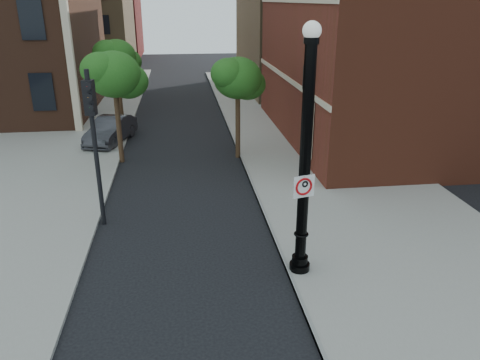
{
  "coord_description": "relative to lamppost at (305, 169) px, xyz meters",
  "views": [
    {
      "loc": [
        -0.88,
        -11.47,
        7.55
      ],
      "look_at": [
        0.86,
        2.0,
        2.28
      ],
      "focal_mm": 35.0,
      "sensor_mm": 36.0,
      "label": 1
    }
  ],
  "objects": [
    {
      "name": "street_tree_c",
      "position": [
        -0.43,
        11.0,
        0.68
      ],
      "size": [
        2.78,
        2.51,
        5.0
      ],
      "color": "black",
      "rests_on": "ground"
    },
    {
      "name": "lamppost",
      "position": [
        0.0,
        0.0,
        0.0
      ],
      "size": [
        0.6,
        0.6,
        7.07
      ],
      "color": "black",
      "rests_on": "ground"
    },
    {
      "name": "traffic_signal_left",
      "position": [
        -6.17,
        4.01,
        0.42
      ],
      "size": [
        0.39,
        0.47,
        5.47
      ],
      "rotation": [
        0.0,
        0.0,
        -0.15
      ],
      "color": "black",
      "rests_on": "ground"
    },
    {
      "name": "street_tree_b",
      "position": [
        -7.06,
        19.32,
        0.87
      ],
      "size": [
        2.91,
        2.63,
        5.24
      ],
      "color": "black",
      "rests_on": "ground"
    },
    {
      "name": "street_tree_a",
      "position": [
        -6.22,
        11.01,
        0.96
      ],
      "size": [
        2.97,
        2.69,
        5.36
      ],
      "color": "black",
      "rests_on": "ground"
    },
    {
      "name": "utility_pole",
      "position": [
        2.42,
        8.59,
        -0.87
      ],
      "size": [
        0.1,
        0.1,
        4.79
      ],
      "primitive_type": "cylinder",
      "color": "#999999",
      "rests_on": "ground"
    },
    {
      "name": "sidewalk_left",
      "position": [
        -11.38,
        17.91,
        -3.2
      ],
      "size": [
        10.0,
        50.0,
        0.12
      ],
      "primitive_type": "cube",
      "color": "gray",
      "rests_on": "ground"
    },
    {
      "name": "traffic_signal_right",
      "position": [
        2.42,
        8.95,
        0.19
      ],
      "size": [
        0.35,
        0.43,
        5.12
      ],
      "rotation": [
        0.0,
        0.0,
        0.11
      ],
      "color": "black",
      "rests_on": "ground"
    },
    {
      "name": "curb_edge",
      "position": [
        -0.33,
        9.91,
        -3.19
      ],
      "size": [
        0.1,
        60.0,
        0.14
      ],
      "primitive_type": "cube",
      "color": "gray",
      "rests_on": "ground"
    },
    {
      "name": "ground",
      "position": [
        -2.38,
        -0.09,
        -3.26
      ],
      "size": [
        120.0,
        120.0,
        0.0
      ],
      "primitive_type": "plane",
      "color": "black",
      "rests_on": "ground"
    },
    {
      "name": "bg_building_red",
      "position": [
        -14.38,
        57.91,
        1.74
      ],
      "size": [
        12.0,
        12.0,
        10.0
      ],
      "primitive_type": "cube",
      "color": "maroon",
      "rests_on": "ground"
    },
    {
      "name": "bg_building_tan_a",
      "position": [
        -14.38,
        43.91,
        2.74
      ],
      "size": [
        12.0,
        12.0,
        12.0
      ],
      "primitive_type": "cube",
      "color": "olive",
      "rests_on": "ground"
    },
    {
      "name": "sidewalk_right",
      "position": [
        3.62,
        9.91,
        -3.2
      ],
      "size": [
        8.0,
        60.0,
        0.12
      ],
      "primitive_type": "cube",
      "color": "gray",
      "rests_on": "ground"
    },
    {
      "name": "parked_car",
      "position": [
        -7.17,
        14.43,
        -2.54
      ],
      "size": [
        2.64,
        4.63,
        1.44
      ],
      "primitive_type": "imported",
      "rotation": [
        0.0,
        0.0,
        -0.27
      ],
      "color": "#313036",
      "rests_on": "ground"
    },
    {
      "name": "bg_building_tan_b",
      "position": [
        13.62,
        29.91,
        3.74
      ],
      "size": [
        22.0,
        14.0,
        14.0
      ],
      "primitive_type": "cube",
      "color": "olive",
      "rests_on": "ground"
    },
    {
      "name": "no_parking_sign",
      "position": [
        -0.04,
        -0.17,
        -0.44
      ],
      "size": [
        0.62,
        0.18,
        0.63
      ],
      "rotation": [
        0.0,
        0.0,
        0.24
      ],
      "color": "white",
      "rests_on": "ground"
    }
  ]
}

